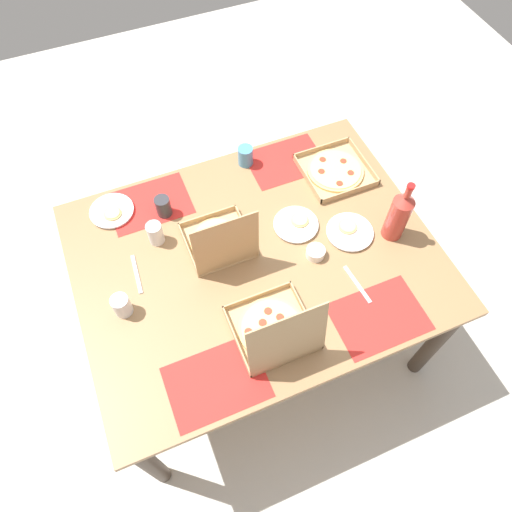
% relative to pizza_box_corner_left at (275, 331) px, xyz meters
% --- Properties ---
extents(ground_plane, '(6.00, 6.00, 0.00)m').
position_rel_pizza_box_corner_left_xyz_m(ground_plane, '(-0.07, -0.36, -0.81)').
color(ground_plane, beige).
extents(dining_table, '(1.52, 1.19, 0.76)m').
position_rel_pizza_box_corner_left_xyz_m(dining_table, '(-0.07, -0.36, -0.14)').
color(dining_table, '#3F3328').
rests_on(dining_table, ground_plane).
extents(placemat_near_left, '(0.36, 0.26, 0.00)m').
position_rel_pizza_box_corner_left_xyz_m(placemat_near_left, '(-0.41, -0.81, -0.05)').
color(placemat_near_left, red).
rests_on(placemat_near_left, dining_table).
extents(placemat_near_right, '(0.36, 0.26, 0.00)m').
position_rel_pizza_box_corner_left_xyz_m(placemat_near_right, '(0.27, -0.81, -0.05)').
color(placemat_near_right, red).
rests_on(placemat_near_right, dining_table).
extents(placemat_far_left, '(0.36, 0.26, 0.00)m').
position_rel_pizza_box_corner_left_xyz_m(placemat_far_left, '(-0.41, 0.09, -0.05)').
color(placemat_far_left, red).
rests_on(placemat_far_left, dining_table).
extents(placemat_far_right, '(0.36, 0.26, 0.00)m').
position_rel_pizza_box_corner_left_xyz_m(placemat_far_right, '(0.27, 0.09, -0.05)').
color(placemat_far_right, red).
rests_on(placemat_far_right, dining_table).
extents(pizza_box_corner_left, '(0.30, 0.30, 0.33)m').
position_rel_pizza_box_corner_left_xyz_m(pizza_box_corner_left, '(0.00, 0.00, 0.00)').
color(pizza_box_corner_left, tan).
rests_on(pizza_box_corner_left, dining_table).
extents(pizza_box_corner_right, '(0.31, 0.31, 0.04)m').
position_rel_pizza_box_corner_left_xyz_m(pizza_box_corner_right, '(-0.60, -0.65, -0.04)').
color(pizza_box_corner_right, tan).
rests_on(pizza_box_corner_right, dining_table).
extents(pizza_box_center, '(0.27, 0.28, 0.31)m').
position_rel_pizza_box_corner_left_xyz_m(pizza_box_center, '(0.05, -0.46, -0.00)').
color(pizza_box_center, tan).
rests_on(pizza_box_center, dining_table).
extents(plate_near_right, '(0.20, 0.20, 0.03)m').
position_rel_pizza_box_corner_left_xyz_m(plate_near_right, '(-0.30, -0.44, -0.04)').
color(plate_near_right, white).
rests_on(plate_near_right, dining_table).
extents(plate_middle, '(0.21, 0.21, 0.03)m').
position_rel_pizza_box_corner_left_xyz_m(plate_middle, '(-0.50, -0.32, -0.04)').
color(plate_middle, white).
rests_on(plate_middle, dining_table).
extents(plate_far_left, '(0.20, 0.20, 0.03)m').
position_rel_pizza_box_corner_left_xyz_m(plate_far_left, '(0.44, -0.82, -0.04)').
color(plate_far_left, white).
rests_on(plate_far_left, dining_table).
extents(soda_bottle, '(0.09, 0.09, 0.32)m').
position_rel_pizza_box_corner_left_xyz_m(soda_bottle, '(-0.67, -0.24, 0.08)').
color(soda_bottle, '#B2382D').
rests_on(soda_bottle, dining_table).
extents(cup_dark, '(0.07, 0.07, 0.11)m').
position_rel_pizza_box_corner_left_xyz_m(cup_dark, '(0.29, -0.60, 0.00)').
color(cup_dark, silver).
rests_on(cup_dark, dining_table).
extents(cup_clear_left, '(0.07, 0.07, 0.10)m').
position_rel_pizza_box_corner_left_xyz_m(cup_clear_left, '(0.51, -0.32, -0.00)').
color(cup_clear_left, silver).
rests_on(cup_clear_left, dining_table).
extents(cup_spare, '(0.07, 0.07, 0.10)m').
position_rel_pizza_box_corner_left_xyz_m(cup_spare, '(0.22, -0.73, -0.00)').
color(cup_spare, '#333338').
rests_on(cup_spare, dining_table).
extents(cup_red, '(0.07, 0.07, 0.10)m').
position_rel_pizza_box_corner_left_xyz_m(cup_red, '(-0.23, -0.87, -0.00)').
color(cup_red, teal).
rests_on(cup_red, dining_table).
extents(condiment_bowl, '(0.08, 0.08, 0.04)m').
position_rel_pizza_box_corner_left_xyz_m(condiment_bowl, '(-0.31, -0.27, -0.03)').
color(condiment_bowl, white).
rests_on(condiment_bowl, dining_table).
extents(fork_by_far_right, '(0.03, 0.19, 0.00)m').
position_rel_pizza_box_corner_left_xyz_m(fork_by_far_right, '(-0.40, -0.08, -0.05)').
color(fork_by_far_right, '#B7B7BC').
rests_on(fork_by_far_right, dining_table).
extents(fork_by_near_right, '(0.03, 0.19, 0.00)m').
position_rel_pizza_box_corner_left_xyz_m(fork_by_near_right, '(0.42, -0.47, -0.05)').
color(fork_by_near_right, '#B7B7BC').
rests_on(fork_by_near_right, dining_table).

